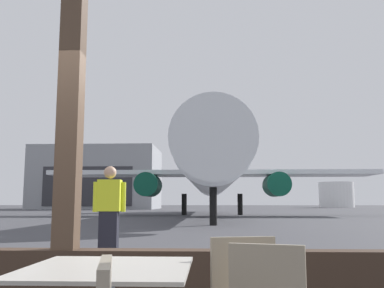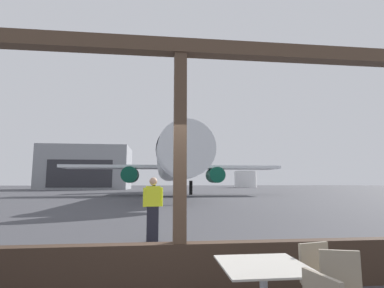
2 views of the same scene
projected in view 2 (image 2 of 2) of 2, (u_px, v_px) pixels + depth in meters
ground_plane at (161, 193)px, 43.73m from camera, size 220.00×220.00×0.00m
window_frame at (180, 198)px, 4.50m from camera, size 8.36×0.24×3.94m
cafe_chair_window_left at (321, 278)px, 3.29m from camera, size 0.46×0.46×0.90m
cafe_chair_window_right at (344, 288)px, 2.95m from camera, size 0.48×0.48×0.89m
airplane at (173, 164)px, 35.82m from camera, size 26.80×36.02×10.76m
ground_crew_worker at (153, 208)px, 8.01m from camera, size 0.55×0.24×1.74m
distant_hangar at (87, 168)px, 68.67m from camera, size 19.41×13.04×9.88m
fuel_storage_tank at (246, 179)px, 92.00m from camera, size 6.90×6.90×5.13m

